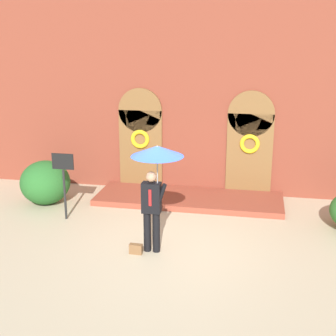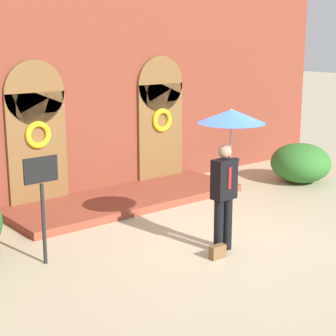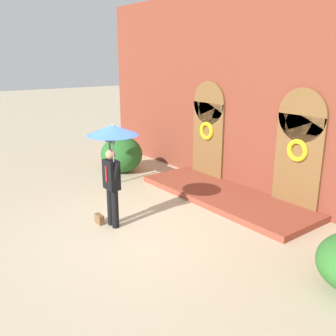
# 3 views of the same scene
# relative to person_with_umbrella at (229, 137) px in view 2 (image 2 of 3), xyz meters

# --- Properties ---
(ground_plane) EXTENTS (80.00, 80.00, 0.00)m
(ground_plane) POSITION_rel_person_with_umbrella_xyz_m (0.22, 0.20, -1.91)
(ground_plane) COLOR tan
(building_facade) EXTENTS (14.00, 2.30, 5.60)m
(building_facade) POSITION_rel_person_with_umbrella_xyz_m (0.22, 4.35, 0.77)
(building_facade) COLOR brown
(building_facade) RESTS_ON ground
(person_with_umbrella) EXTENTS (1.10, 1.10, 2.36)m
(person_with_umbrella) POSITION_rel_person_with_umbrella_xyz_m (0.00, 0.00, 0.00)
(person_with_umbrella) COLOR black
(person_with_umbrella) RESTS_ON ground
(handbag) EXTENTS (0.28, 0.13, 0.22)m
(handbag) POSITION_rel_person_with_umbrella_xyz_m (-0.41, -0.20, -1.80)
(handbag) COLOR brown
(handbag) RESTS_ON ground
(sign_post) EXTENTS (0.56, 0.06, 1.72)m
(sign_post) POSITION_rel_person_with_umbrella_xyz_m (-2.66, 1.37, -0.75)
(sign_post) COLOR black
(sign_post) RESTS_ON ground
(shrub_right) EXTENTS (1.42, 1.48, 0.96)m
(shrub_right) POSITION_rel_person_with_umbrella_xyz_m (4.53, 2.02, -1.43)
(shrub_right) COLOR #2D6B28
(shrub_right) RESTS_ON ground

